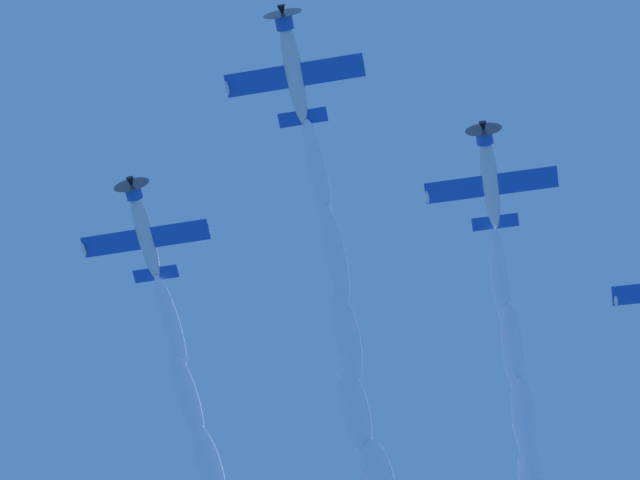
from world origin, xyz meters
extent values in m
ellipsoid|color=silver|center=(1.40, 3.04, 60.57)|extent=(6.29, 2.38, 1.44)
cylinder|color=#194CB2|center=(4.16, 2.42, 60.79)|extent=(1.10, 1.19, 1.08)
cone|color=black|center=(4.75, 2.29, 60.84)|extent=(0.77, 0.62, 0.53)
cylinder|color=#3F3F47|center=(4.61, 2.32, 60.83)|extent=(0.64, 2.23, 2.24)
cube|color=#194CB2|center=(1.23, 3.08, 60.41)|extent=(3.00, 7.94, 0.57)
ellipsoid|color=silver|center=(2.06, 6.84, 60.57)|extent=(0.88, 0.41, 0.30)
ellipsoid|color=silver|center=(0.40, -0.67, 60.24)|extent=(0.88, 0.41, 0.30)
cube|color=#194CB2|center=(-1.24, 3.63, 60.41)|extent=(1.44, 2.92, 0.28)
cube|color=silver|center=(-1.34, 3.63, 60.87)|extent=(1.09, 0.39, 1.11)
ellipsoid|color=#1E232D|center=(1.64, 2.97, 60.98)|extent=(1.55, 0.97, 0.73)
ellipsoid|color=silver|center=(-5.28, 14.90, 61.46)|extent=(6.28, 2.40, 1.37)
cylinder|color=#194CB2|center=(-2.51, 14.28, 61.63)|extent=(1.08, 1.21, 1.09)
cone|color=black|center=(-1.92, 14.15, 61.67)|extent=(0.76, 0.63, 0.53)
cylinder|color=#3F3F47|center=(-2.06, 14.18, 61.66)|extent=(0.59, 2.27, 2.29)
cube|color=#194CB2|center=(-5.45, 14.95, 61.29)|extent=(3.00, 7.93, 0.75)
ellipsoid|color=silver|center=(-4.62, 18.70, 61.56)|extent=(0.88, 0.42, 0.29)
ellipsoid|color=silver|center=(-6.27, 11.21, 61.03)|extent=(0.88, 0.42, 0.29)
cube|color=#194CB2|center=(-7.92, 15.50, 61.34)|extent=(1.44, 2.92, 0.34)
cube|color=silver|center=(-8.02, 15.48, 61.80)|extent=(1.07, 0.41, 1.09)
ellipsoid|color=#1E232D|center=(-5.03, 14.82, 61.86)|extent=(1.54, 0.99, 0.73)
ellipsoid|color=silver|center=(-9.35, -5.65, 60.84)|extent=(6.28, 2.38, 1.29)
cylinder|color=#194CB2|center=(-6.59, -6.27, 61.00)|extent=(1.08, 1.17, 1.05)
cone|color=black|center=(-6.00, -6.40, 61.03)|extent=(0.76, 0.61, 0.51)
cylinder|color=#3F3F47|center=(-6.13, -6.37, 61.02)|extent=(0.60, 2.19, 2.21)
cube|color=#194CB2|center=(-9.52, -5.61, 60.68)|extent=(3.00, 7.94, 0.43)
ellipsoid|color=silver|center=(-8.69, -1.85, 60.79)|extent=(0.88, 0.41, 0.28)
ellipsoid|color=silver|center=(-10.36, -9.36, 60.57)|extent=(0.88, 0.41, 0.28)
cube|color=#194CB2|center=(-12.00, -5.06, 60.74)|extent=(1.44, 2.92, 0.22)
cube|color=silver|center=(-12.09, -5.05, 61.21)|extent=(1.07, 0.37, 1.08)
ellipsoid|color=#1E232D|center=(-9.10, -5.72, 61.24)|extent=(1.54, 0.97, 0.69)
ellipsoid|color=silver|center=(-12.86, 23.53, 60.73)|extent=(0.88, 0.42, 0.31)
ellipsoid|color=white|center=(-4.70, 4.63, 60.33)|extent=(7.26, 2.63, 1.46)
ellipsoid|color=white|center=(-9.87, 5.84, 59.81)|extent=(7.34, 2.90, 1.74)
ellipsoid|color=white|center=(-15.40, 6.83, 59.61)|extent=(7.41, 3.17, 2.01)
ellipsoid|color=white|center=(-21.10, 7.68, 59.41)|extent=(7.49, 3.44, 2.29)
ellipsoid|color=white|center=(-11.59, 16.13, 61.02)|extent=(7.26, 2.63, 1.46)
ellipsoid|color=white|center=(-16.68, 17.53, 60.82)|extent=(7.34, 2.90, 1.74)
ellipsoid|color=white|center=(-21.87, 18.86, 60.35)|extent=(7.41, 3.17, 2.01)
ellipsoid|color=white|center=(-15.29, -4.18, 60.41)|extent=(7.26, 2.63, 1.46)
ellipsoid|color=white|center=(-20.87, -3.20, 60.32)|extent=(7.34, 2.90, 1.74)
ellipsoid|color=white|center=(-26.26, -1.83, 60.08)|extent=(7.41, 3.17, 2.01)
camera|label=1|loc=(21.80, 3.69, 1.75)|focal=61.99mm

